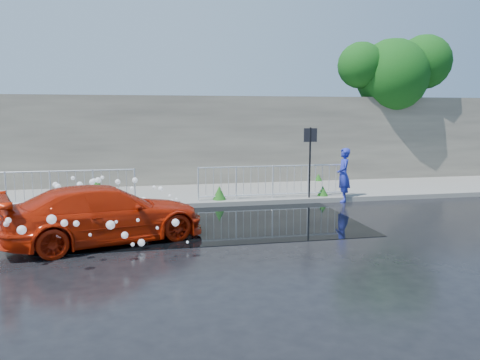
# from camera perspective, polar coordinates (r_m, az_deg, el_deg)

# --- Properties ---
(ground) EXTENTS (90.00, 90.00, 0.00)m
(ground) POSITION_cam_1_polar(r_m,az_deg,el_deg) (11.96, -5.59, -6.20)
(ground) COLOR black
(ground) RESTS_ON ground
(pavement) EXTENTS (30.00, 4.00, 0.15)m
(pavement) POSITION_cam_1_polar(r_m,az_deg,el_deg) (16.82, -7.45, -1.82)
(pavement) COLOR slate
(pavement) RESTS_ON ground
(curb) EXTENTS (30.00, 0.25, 0.16)m
(curb) POSITION_cam_1_polar(r_m,az_deg,el_deg) (14.86, -6.86, -3.10)
(curb) COLOR slate
(curb) RESTS_ON ground
(retaining_wall) EXTENTS (30.00, 0.60, 3.50)m
(retaining_wall) POSITION_cam_1_polar(r_m,az_deg,el_deg) (18.80, -8.07, 4.81)
(retaining_wall) COLOR #554F47
(retaining_wall) RESTS_ON pavement
(puddle) EXTENTS (8.00, 5.00, 0.01)m
(puddle) POSITION_cam_1_polar(r_m,az_deg,el_deg) (12.98, -3.87, -5.02)
(puddle) COLOR black
(puddle) RESTS_ON ground
(sign_post) EXTENTS (0.45, 0.06, 2.50)m
(sign_post) POSITION_cam_1_polar(r_m,az_deg,el_deg) (15.65, 8.54, 3.51)
(sign_post) COLOR black
(sign_post) RESTS_ON ground
(tree) EXTENTS (5.17, 3.15, 6.38)m
(tree) POSITION_cam_1_polar(r_m,az_deg,el_deg) (21.92, 18.48, 12.47)
(tree) COLOR #332114
(tree) RESTS_ON ground
(railing_left) EXTENTS (5.05, 0.05, 1.10)m
(railing_left) POSITION_cam_1_polar(r_m,az_deg,el_deg) (15.29, -22.12, -0.83)
(railing_left) COLOR silver
(railing_left) RESTS_ON pavement
(railing_right) EXTENTS (5.05, 0.05, 1.10)m
(railing_right) POSITION_cam_1_polar(r_m,az_deg,el_deg) (15.62, 4.01, -0.07)
(railing_right) COLOR silver
(railing_right) RESTS_ON pavement
(weeds) EXTENTS (12.17, 3.93, 0.45)m
(weeds) POSITION_cam_1_polar(r_m,az_deg,el_deg) (16.24, -7.52, -1.25)
(weeds) COLOR #184211
(weeds) RESTS_ON pavement
(water_spray) EXTENTS (3.63, 5.65, 1.06)m
(water_spray) POSITION_cam_1_polar(r_m,az_deg,el_deg) (12.19, -17.21, -2.64)
(water_spray) COLOR white
(water_spray) RESTS_ON ground
(red_car) EXTENTS (4.90, 3.22, 1.32)m
(red_car) POSITION_cam_1_polar(r_m,az_deg,el_deg) (11.20, -16.07, -4.00)
(red_car) COLOR #B01D07
(red_car) RESTS_ON ground
(person) EXTENTS (0.59, 0.75, 1.81)m
(person) POSITION_cam_1_polar(r_m,az_deg,el_deg) (16.08, 12.51, 0.60)
(person) COLOR #212CA7
(person) RESTS_ON ground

